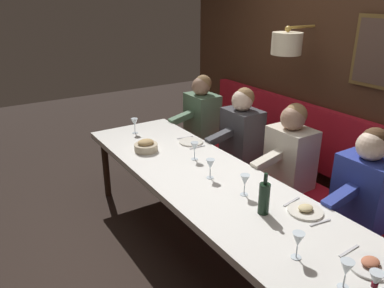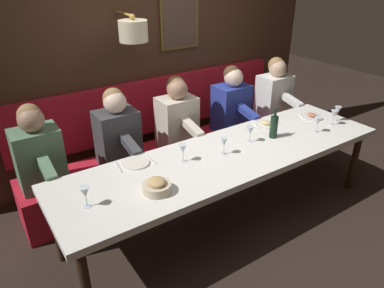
% 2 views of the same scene
% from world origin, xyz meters
% --- Properties ---
extents(ground_plane, '(12.00, 12.00, 0.00)m').
position_xyz_m(ground_plane, '(0.00, 0.00, 0.00)').
color(ground_plane, black).
extents(dining_table, '(0.90, 3.21, 0.74)m').
position_xyz_m(dining_table, '(0.00, 0.00, 0.68)').
color(dining_table, silver).
rests_on(dining_table, ground_plane).
extents(banquette_bench, '(0.52, 3.41, 0.45)m').
position_xyz_m(banquette_bench, '(0.89, 0.00, 0.23)').
color(banquette_bench, red).
rests_on(banquette_bench, ground_plane).
extents(back_wall_panel, '(0.59, 4.61, 2.90)m').
position_xyz_m(back_wall_panel, '(1.46, 0.00, 1.36)').
color(back_wall_panel, '#422819').
rests_on(back_wall_panel, ground_plane).
extents(diner_near, '(0.60, 0.40, 0.79)m').
position_xyz_m(diner_near, '(0.88, -0.76, 0.82)').
color(diner_near, '#283893').
rests_on(diner_near, banquette_bench).
extents(diner_middle, '(0.60, 0.40, 0.79)m').
position_xyz_m(diner_middle, '(0.88, 0.00, 0.82)').
color(diner_middle, beige).
rests_on(diner_middle, banquette_bench).
extents(diner_far, '(0.60, 0.40, 0.79)m').
position_xyz_m(diner_far, '(0.88, 0.69, 0.82)').
color(diner_far, '#3D3D42').
rests_on(diner_far, banquette_bench).
extents(diner_farthest, '(0.60, 0.40, 0.79)m').
position_xyz_m(diner_farthest, '(0.88, 1.45, 0.82)').
color(diner_farthest, '#567A5B').
rests_on(diner_farthest, banquette_bench).
extents(place_setting_0, '(0.24, 0.33, 0.05)m').
position_xyz_m(place_setting_0, '(0.27, -0.73, 0.75)').
color(place_setting_0, silver).
rests_on(place_setting_0, dining_table).
extents(place_setting_1, '(0.24, 0.32, 0.01)m').
position_xyz_m(place_setting_1, '(0.31, 0.78, 0.75)').
color(place_setting_1, silver).
rests_on(place_setting_1, dining_table).
extents(place_setting_2, '(0.24, 0.31, 0.05)m').
position_xyz_m(place_setting_2, '(0.14, -1.30, 0.75)').
color(place_setting_2, silver).
rests_on(place_setting_2, dining_table).
extents(wine_glass_0, '(0.07, 0.07, 0.16)m').
position_xyz_m(wine_glass_0, '(-0.14, -1.03, 0.86)').
color(wine_glass_0, silver).
rests_on(wine_glass_0, dining_table).
extents(wine_glass_1, '(0.07, 0.07, 0.16)m').
position_xyz_m(wine_glass_1, '(0.07, -0.32, 0.86)').
color(wine_glass_1, silver).
rests_on(wine_glass_1, dining_table).
extents(wine_glass_2, '(0.07, 0.07, 0.16)m').
position_xyz_m(wine_glass_2, '(-0.07, -1.45, 0.86)').
color(wine_glass_2, silver).
rests_on(wine_glass_2, dining_table).
extents(wine_glass_3, '(0.07, 0.07, 0.16)m').
position_xyz_m(wine_glass_3, '(-0.05, 1.34, 0.86)').
color(wine_glass_3, silver).
rests_on(wine_glass_3, dining_table).
extents(wine_glass_4, '(0.07, 0.07, 0.16)m').
position_xyz_m(wine_glass_4, '(0.11, 0.42, 0.86)').
color(wine_glass_4, silver).
rests_on(wine_glass_4, dining_table).
extents(wine_glass_5, '(0.07, 0.07, 0.16)m').
position_xyz_m(wine_glass_5, '(0.02, 0.04, 0.86)').
color(wine_glass_5, silver).
rests_on(wine_glass_5, dining_table).
extents(wine_glass_6, '(0.07, 0.07, 0.16)m').
position_xyz_m(wine_glass_6, '(-0.12, -1.32, 0.86)').
color(wine_glass_6, silver).
rests_on(wine_glass_6, dining_table).
extents(wine_bottle, '(0.08, 0.08, 0.30)m').
position_xyz_m(wine_bottle, '(0.02, -0.58, 0.86)').
color(wine_bottle, black).
rests_on(wine_bottle, dining_table).
extents(bread_bowl, '(0.22, 0.22, 0.12)m').
position_xyz_m(bread_bowl, '(-0.17, 0.83, 0.79)').
color(bread_bowl, beige).
rests_on(bread_bowl, dining_table).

